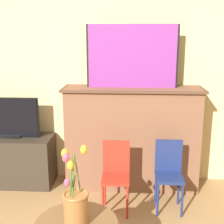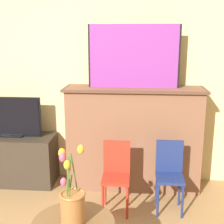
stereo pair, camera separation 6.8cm
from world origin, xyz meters
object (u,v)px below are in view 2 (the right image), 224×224
at_px(vase_tulips, 72,202).
at_px(painting, 134,56).
at_px(chair_red, 116,172).
at_px(chair_blue, 169,171).
at_px(tv_monitor, 11,118).

bearing_deg(vase_tulips, painting, 76.59).
xyz_separation_m(painting, chair_red, (-0.15, -0.54, -1.09)).
bearing_deg(painting, chair_blue, -51.83).
bearing_deg(chair_red, tv_monitor, 157.66).
xyz_separation_m(painting, vase_tulips, (-0.37, -1.55, -0.85)).
distance_m(painting, tv_monitor, 1.56).
bearing_deg(chair_red, vase_tulips, -102.43).
relative_size(painting, vase_tulips, 1.86).
xyz_separation_m(chair_red, chair_blue, (0.53, 0.06, 0.00)).
height_order(tv_monitor, chair_blue, tv_monitor).
bearing_deg(vase_tulips, chair_blue, 54.98).
distance_m(tv_monitor, chair_blue, 1.87).
xyz_separation_m(chair_blue, vase_tulips, (-0.75, -1.07, 0.24)).
relative_size(painting, chair_blue, 1.39).
xyz_separation_m(tv_monitor, chair_blue, (1.77, -0.45, -0.39)).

